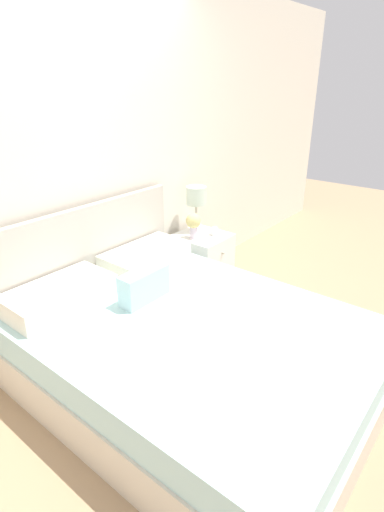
# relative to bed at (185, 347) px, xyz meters

# --- Properties ---
(ground_plane) EXTENTS (12.00, 12.00, 0.00)m
(ground_plane) POSITION_rel_bed_xyz_m (0.00, 0.97, -0.27)
(ground_plane) COLOR tan
(wall_back) EXTENTS (8.00, 0.06, 2.60)m
(wall_back) POSITION_rel_bed_xyz_m (0.00, 1.04, 1.03)
(wall_back) COLOR silver
(wall_back) RESTS_ON ground_plane
(bed) EXTENTS (1.64, 2.10, 1.01)m
(bed) POSITION_rel_bed_xyz_m (0.00, 0.00, 0.00)
(bed) COLOR beige
(bed) RESTS_ON ground_plane
(nightstand) EXTENTS (0.43, 0.48, 0.53)m
(nightstand) POSITION_rel_bed_xyz_m (1.11, 0.72, -0.01)
(nightstand) COLOR white
(nightstand) RESTS_ON ground_plane
(table_lamp) EXTENTS (0.18, 0.18, 0.42)m
(table_lamp) POSITION_rel_bed_xyz_m (1.17, 0.84, 0.56)
(table_lamp) COLOR white
(table_lamp) RESTS_ON nightstand
(flower_vase) EXTENTS (0.13, 0.13, 0.23)m
(flower_vase) POSITION_rel_bed_xyz_m (1.00, 0.73, 0.40)
(flower_vase) COLOR silver
(flower_vase) RESTS_ON nightstand
(alarm_clock) EXTENTS (0.06, 0.05, 0.07)m
(alarm_clock) POSITION_rel_bed_xyz_m (1.19, 0.64, 0.29)
(alarm_clock) COLOR white
(alarm_clock) RESTS_ON nightstand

